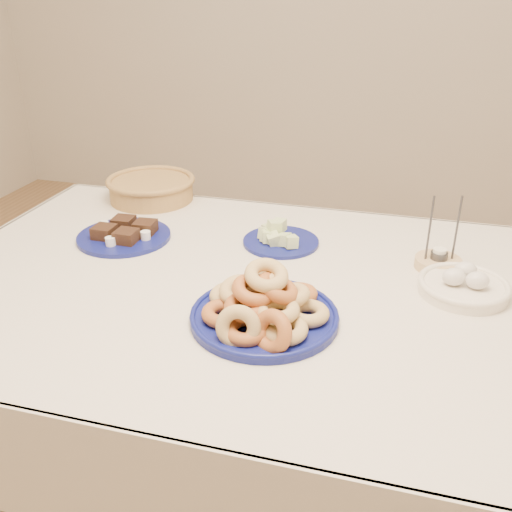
# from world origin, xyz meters

# --- Properties ---
(ground) EXTENTS (5.00, 5.00, 0.00)m
(ground) POSITION_xyz_m (0.00, 0.00, 0.00)
(ground) COLOR olive
(ground) RESTS_ON ground
(dining_table) EXTENTS (1.71, 1.11, 0.75)m
(dining_table) POSITION_xyz_m (0.00, 0.00, 0.64)
(dining_table) COLOR brown
(dining_table) RESTS_ON ground
(donut_platter) EXTENTS (0.36, 0.36, 0.15)m
(donut_platter) POSITION_xyz_m (0.05, -0.17, 0.79)
(donut_platter) COLOR navy
(donut_platter) RESTS_ON dining_table
(melon_plate) EXTENTS (0.23, 0.23, 0.07)m
(melon_plate) POSITION_xyz_m (-0.02, 0.24, 0.77)
(melon_plate) COLOR navy
(melon_plate) RESTS_ON dining_table
(brownie_plate) EXTENTS (0.27, 0.27, 0.05)m
(brownie_plate) POSITION_xyz_m (-0.45, 0.16, 0.76)
(brownie_plate) COLOR navy
(brownie_plate) RESTS_ON dining_table
(wicker_basket) EXTENTS (0.36, 0.36, 0.08)m
(wicker_basket) POSITION_xyz_m (-0.51, 0.48, 0.79)
(wicker_basket) COLOR olive
(wicker_basket) RESTS_ON dining_table
(candle_holder) EXTENTS (0.15, 0.15, 0.20)m
(candle_holder) POSITION_xyz_m (0.42, 0.20, 0.77)
(candle_holder) COLOR tan
(candle_holder) RESTS_ON dining_table
(egg_bowl) EXTENTS (0.24, 0.24, 0.07)m
(egg_bowl) POSITION_xyz_m (0.47, 0.08, 0.77)
(egg_bowl) COLOR silver
(egg_bowl) RESTS_ON dining_table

